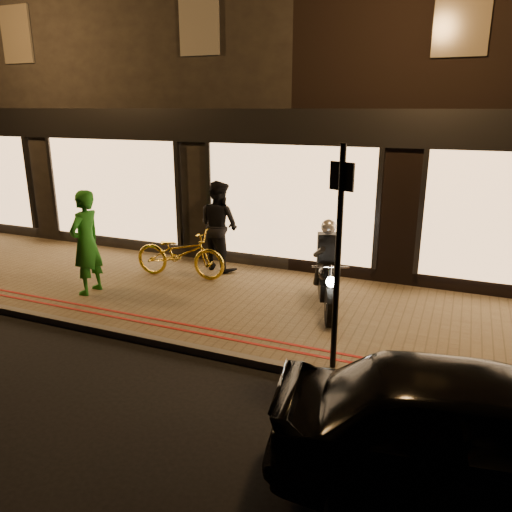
{
  "coord_description": "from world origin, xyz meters",
  "views": [
    {
      "loc": [
        3.37,
        -5.79,
        3.54
      ],
      "look_at": [
        0.21,
        1.69,
        1.1
      ],
      "focal_mm": 35.0,
      "sensor_mm": 36.0,
      "label": 1
    }
  ],
  "objects": [
    {
      "name": "kerb_stone",
      "position": [
        0.0,
        0.05,
        0.06
      ],
      "size": [
        50.0,
        0.14,
        0.12
      ],
      "primitive_type": "cube",
      "color": "#59544C",
      "rests_on": "ground"
    },
    {
      "name": "person_green",
      "position": [
        -3.04,
        1.24,
        1.11
      ],
      "size": [
        0.48,
        0.72,
        1.97
      ],
      "primitive_type": "imported",
      "rotation": [
        0.0,
        0.0,
        -1.56
      ],
      "color": "#1F701E",
      "rests_on": "sidewalk"
    },
    {
      "name": "motorcycle",
      "position": [
        1.33,
        2.2,
        0.73
      ],
      "size": [
        0.83,
        1.87,
        1.59
      ],
      "rotation": [
        0.0,
        0.0,
        0.34
      ],
      "color": "black",
      "rests_on": "sidewalk"
    },
    {
      "name": "bicycle_gold",
      "position": [
        -1.92,
        2.7,
        0.63
      ],
      "size": [
        2.01,
        0.89,
        1.02
      ],
      "primitive_type": "imported",
      "rotation": [
        0.0,
        0.0,
        1.68
      ],
      "color": "gold",
      "rests_on": "sidewalk"
    },
    {
      "name": "parked_car",
      "position": [
        3.78,
        -1.4,
        0.67
      ],
      "size": [
        4.15,
        2.24,
        1.34
      ],
      "primitive_type": "imported",
      "rotation": [
        0.0,
        0.0,
        1.75
      ],
      "color": "black",
      "rests_on": "ground"
    },
    {
      "name": "ground",
      "position": [
        0.0,
        0.0,
        0.0
      ],
      "size": [
        90.0,
        90.0,
        0.0
      ],
      "primitive_type": "plane",
      "color": "black",
      "rests_on": "ground"
    },
    {
      "name": "building_row",
      "position": [
        -0.0,
        8.99,
        4.25
      ],
      "size": [
        48.0,
        10.11,
        8.5
      ],
      "color": "black",
      "rests_on": "ground"
    },
    {
      "name": "sign_post",
      "position": [
        1.96,
        0.25,
        1.8
      ],
      "size": [
        0.33,
        0.17,
        3.0
      ],
      "rotation": [
        0.0,
        0.0,
        -0.4
      ],
      "color": "black",
      "rests_on": "sidewalk"
    },
    {
      "name": "sidewalk",
      "position": [
        0.0,
        2.0,
        0.06
      ],
      "size": [
        50.0,
        4.0,
        0.12
      ],
      "primitive_type": "cube",
      "color": "brown",
      "rests_on": "ground"
    },
    {
      "name": "red_kerb_lines",
      "position": [
        0.0,
        0.55,
        0.12
      ],
      "size": [
        50.0,
        0.26,
        0.01
      ],
      "color": "maroon",
      "rests_on": "sidewalk"
    },
    {
      "name": "person_dark",
      "position": [
        -1.42,
        3.51,
        1.09
      ],
      "size": [
        1.14,
        1.02,
        1.94
      ],
      "primitive_type": "imported",
      "rotation": [
        0.0,
        0.0,
        2.78
      ],
      "color": "black",
      "rests_on": "sidewalk"
    }
  ]
}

